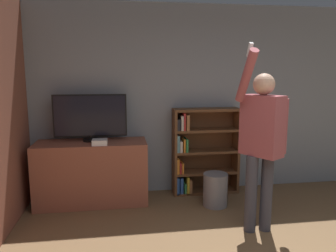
# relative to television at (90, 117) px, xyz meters

# --- Properties ---
(wall_back) EXTENTS (6.79, 0.06, 2.70)m
(wall_back) POSITION_rel_television_xyz_m (1.55, 0.26, 0.19)
(wall_back) COLOR gray
(wall_back) RESTS_ON ground_plane
(tv_ledge) EXTENTS (1.46, 0.57, 0.84)m
(tv_ledge) POSITION_rel_television_xyz_m (-0.00, -0.08, -0.74)
(tv_ledge) COLOR #93513D
(tv_ledge) RESTS_ON ground_plane
(television) EXTENTS (0.96, 0.22, 0.63)m
(television) POSITION_rel_television_xyz_m (0.00, 0.00, 0.00)
(television) COLOR black
(television) RESTS_ON tv_ledge
(game_console) EXTENTS (0.19, 0.17, 0.07)m
(game_console) POSITION_rel_television_xyz_m (0.13, -0.25, -0.29)
(game_console) COLOR white
(game_console) RESTS_ON tv_ledge
(remote_loose) EXTENTS (0.04, 0.14, 0.02)m
(remote_loose) POSITION_rel_television_xyz_m (0.11, -0.27, -0.31)
(remote_loose) COLOR white
(remote_loose) RESTS_ON tv_ledge
(bookshelf) EXTENTS (0.95, 0.28, 1.24)m
(bookshelf) POSITION_rel_television_xyz_m (1.53, 0.09, -0.56)
(bookshelf) COLOR brown
(bookshelf) RESTS_ON ground_plane
(person) EXTENTS (0.58, 0.57, 2.04)m
(person) POSITION_rel_television_xyz_m (1.88, -1.17, -0.10)
(person) COLOR #383842
(person) RESTS_ON ground_plane
(waste_bin) EXTENTS (0.32, 0.32, 0.44)m
(waste_bin) POSITION_rel_television_xyz_m (1.61, -0.43, -0.94)
(waste_bin) COLOR gray
(waste_bin) RESTS_ON ground_plane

